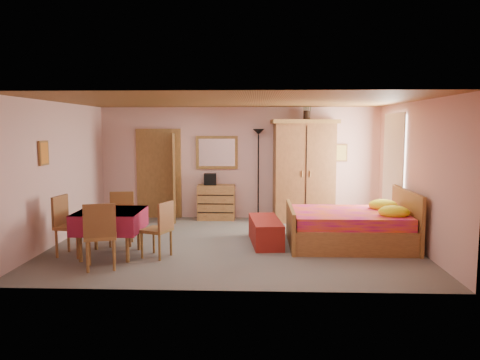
{
  "coord_description": "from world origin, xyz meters",
  "views": [
    {
      "loc": [
        0.45,
        -8.43,
        2.14
      ],
      "look_at": [
        0.1,
        0.3,
        1.15
      ],
      "focal_mm": 35.0,
      "sensor_mm": 36.0,
      "label": 1
    }
  ],
  "objects_px": {
    "chair_south": "(101,235)",
    "sunflower_vase": "(307,107)",
    "chest_of_drawers": "(216,202)",
    "bench": "(266,231)",
    "wall_mirror": "(217,152)",
    "chair_west": "(72,226)",
    "wardrobe": "(304,171)",
    "bed": "(348,218)",
    "stereo": "(210,179)",
    "floor_lamp": "(258,174)",
    "dining_table": "(111,233)",
    "chair_east": "(156,229)",
    "chair_north": "(121,219)"
  },
  "relations": [
    {
      "from": "floor_lamp",
      "to": "stereo",
      "type": "bearing_deg",
      "value": -176.06
    },
    {
      "from": "bench",
      "to": "floor_lamp",
      "type": "bearing_deg",
      "value": 93.46
    },
    {
      "from": "chair_south",
      "to": "chair_east",
      "type": "relative_size",
      "value": 1.1
    },
    {
      "from": "sunflower_vase",
      "to": "chair_south",
      "type": "bearing_deg",
      "value": -131.94
    },
    {
      "from": "chest_of_drawers",
      "to": "wardrobe",
      "type": "height_order",
      "value": "wardrobe"
    },
    {
      "from": "chest_of_drawers",
      "to": "stereo",
      "type": "height_order",
      "value": "stereo"
    },
    {
      "from": "chair_east",
      "to": "chest_of_drawers",
      "type": "bearing_deg",
      "value": 8.93
    },
    {
      "from": "wall_mirror",
      "to": "sunflower_vase",
      "type": "relative_size",
      "value": 1.75
    },
    {
      "from": "wall_mirror",
      "to": "bed",
      "type": "bearing_deg",
      "value": -45.08
    },
    {
      "from": "bed",
      "to": "bench",
      "type": "xyz_separation_m",
      "value": [
        -1.5,
        0.06,
        -0.28
      ]
    },
    {
      "from": "floor_lamp",
      "to": "chair_south",
      "type": "bearing_deg",
      "value": -121.31
    },
    {
      "from": "dining_table",
      "to": "stereo",
      "type": "bearing_deg",
      "value": 66.92
    },
    {
      "from": "floor_lamp",
      "to": "bench",
      "type": "xyz_separation_m",
      "value": [
        0.14,
        -2.3,
        -0.82
      ]
    },
    {
      "from": "chair_south",
      "to": "chair_north",
      "type": "height_order",
      "value": "chair_south"
    },
    {
      "from": "chair_east",
      "to": "dining_table",
      "type": "bearing_deg",
      "value": 108.44
    },
    {
      "from": "stereo",
      "to": "chair_east",
      "type": "xyz_separation_m",
      "value": [
        -0.57,
        -3.19,
        -0.48
      ]
    },
    {
      "from": "floor_lamp",
      "to": "chair_west",
      "type": "relative_size",
      "value": 2.08
    },
    {
      "from": "bed",
      "to": "chair_north",
      "type": "relative_size",
      "value": 2.3
    },
    {
      "from": "chest_of_drawers",
      "to": "wall_mirror",
      "type": "xyz_separation_m",
      "value": [
        0.0,
        0.21,
        1.15
      ]
    },
    {
      "from": "wardrobe",
      "to": "chair_west",
      "type": "relative_size",
      "value": 2.29
    },
    {
      "from": "bed",
      "to": "bench",
      "type": "height_order",
      "value": "bed"
    },
    {
      "from": "floor_lamp",
      "to": "wardrobe",
      "type": "relative_size",
      "value": 0.91
    },
    {
      "from": "floor_lamp",
      "to": "bed",
      "type": "bearing_deg",
      "value": -55.17
    },
    {
      "from": "stereo",
      "to": "sunflower_vase",
      "type": "relative_size",
      "value": 0.51
    },
    {
      "from": "bench",
      "to": "chair_west",
      "type": "distance_m",
      "value": 3.38
    },
    {
      "from": "bench",
      "to": "chair_north",
      "type": "bearing_deg",
      "value": -175.58
    },
    {
      "from": "stereo",
      "to": "wardrobe",
      "type": "height_order",
      "value": "wardrobe"
    },
    {
      "from": "wardrobe",
      "to": "chair_east",
      "type": "relative_size",
      "value": 2.49
    },
    {
      "from": "chair_south",
      "to": "sunflower_vase",
      "type": "bearing_deg",
      "value": 31.58
    },
    {
      "from": "dining_table",
      "to": "chair_east",
      "type": "height_order",
      "value": "chair_east"
    },
    {
      "from": "dining_table",
      "to": "chair_east",
      "type": "bearing_deg",
      "value": -2.99
    },
    {
      "from": "wall_mirror",
      "to": "floor_lamp",
      "type": "height_order",
      "value": "floor_lamp"
    },
    {
      "from": "chest_of_drawers",
      "to": "chair_south",
      "type": "height_order",
      "value": "chair_south"
    },
    {
      "from": "floor_lamp",
      "to": "bed",
      "type": "relative_size",
      "value": 0.96
    },
    {
      "from": "wardrobe",
      "to": "bed",
      "type": "bearing_deg",
      "value": -78.52
    },
    {
      "from": "sunflower_vase",
      "to": "chair_west",
      "type": "height_order",
      "value": "sunflower_vase"
    },
    {
      "from": "stereo",
      "to": "chair_east",
      "type": "distance_m",
      "value": 3.28
    },
    {
      "from": "chair_south",
      "to": "stereo",
      "type": "bearing_deg",
      "value": 55.21
    },
    {
      "from": "sunflower_vase",
      "to": "bench",
      "type": "relative_size",
      "value": 0.41
    },
    {
      "from": "chest_of_drawers",
      "to": "floor_lamp",
      "type": "distance_m",
      "value": 1.17
    },
    {
      "from": "stereo",
      "to": "bench",
      "type": "relative_size",
      "value": 0.21
    },
    {
      "from": "wall_mirror",
      "to": "bed",
      "type": "relative_size",
      "value": 0.45
    },
    {
      "from": "chair_west",
      "to": "bench",
      "type": "bearing_deg",
      "value": 113.57
    },
    {
      "from": "bed",
      "to": "dining_table",
      "type": "height_order",
      "value": "bed"
    },
    {
      "from": "chair_north",
      "to": "chair_west",
      "type": "distance_m",
      "value": 0.95
    },
    {
      "from": "bench",
      "to": "dining_table",
      "type": "xyz_separation_m",
      "value": [
        -2.59,
        -0.93,
        0.16
      ]
    },
    {
      "from": "chair_north",
      "to": "chair_west",
      "type": "relative_size",
      "value": 0.95
    },
    {
      "from": "bench",
      "to": "chair_east",
      "type": "xyz_separation_m",
      "value": [
        -1.82,
        -0.97,
        0.24
      ]
    },
    {
      "from": "chest_of_drawers",
      "to": "sunflower_vase",
      "type": "height_order",
      "value": "sunflower_vase"
    },
    {
      "from": "sunflower_vase",
      "to": "chair_west",
      "type": "distance_m",
      "value": 5.66
    }
  ]
}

